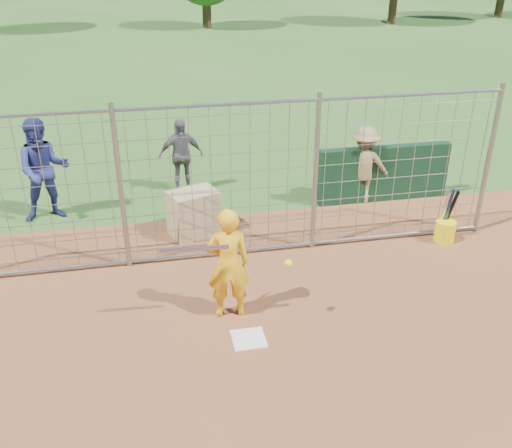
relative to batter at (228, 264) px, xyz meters
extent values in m
plane|color=#2D591E|center=(0.16, -0.40, -0.80)|extent=(100.00, 100.00, 0.00)
cube|color=silver|center=(0.16, -0.60, -0.79)|extent=(0.43, 0.43, 0.02)
cube|color=#11381E|center=(3.56, 3.20, -0.25)|extent=(2.60, 0.20, 1.10)
imported|color=yellow|center=(0.00, 0.00, 0.00)|extent=(0.60, 0.40, 1.60)
imported|color=navy|center=(-2.74, 3.64, 0.14)|extent=(1.01, 0.84, 1.89)
imported|color=#56565B|center=(-0.25, 4.42, -0.04)|extent=(0.92, 0.46, 1.52)
imported|color=#927B4F|center=(3.14, 3.20, -0.05)|extent=(1.08, 0.77, 1.51)
cube|color=tan|center=(-0.21, 2.47, -0.40)|extent=(0.94, 0.79, 0.80)
cylinder|color=silver|center=(-0.45, -0.21, 0.39)|extent=(0.86, 0.12, 0.06)
sphere|color=#E9FF1A|center=(0.72, -0.39, 0.15)|extent=(0.10, 0.10, 0.10)
cylinder|color=#FFEA0D|center=(3.92, 1.35, -0.61)|extent=(0.34, 0.34, 0.38)
cylinder|color=silver|center=(3.87, 1.40, -0.25)|extent=(0.10, 0.30, 0.83)
cylinder|color=navy|center=(3.94, 1.40, -0.25)|extent=(0.06, 0.20, 0.85)
cylinder|color=black|center=(3.99, 1.40, -0.25)|extent=(0.07, 0.34, 0.82)
cylinder|color=gray|center=(-1.34, 1.60, 0.50)|extent=(0.08, 0.08, 2.60)
cylinder|color=gray|center=(1.66, 1.60, 0.50)|extent=(0.08, 0.08, 2.60)
cylinder|color=gray|center=(4.66, 1.60, 0.50)|extent=(0.08, 0.08, 2.60)
cylinder|color=gray|center=(0.16, 1.60, 1.70)|extent=(9.00, 0.05, 0.05)
cylinder|color=gray|center=(0.16, 1.60, -0.72)|extent=(9.00, 0.05, 0.05)
cube|color=gray|center=(0.16, 1.60, 0.45)|extent=(9.00, 0.02, 2.50)
cylinder|color=#3F2B19|center=(3.16, 27.60, 0.28)|extent=(0.50, 0.50, 2.16)
cylinder|color=#3F2B19|center=(14.16, 27.10, 0.49)|extent=(0.50, 0.50, 2.59)
camera|label=1|loc=(-0.93, -6.41, 3.85)|focal=40.00mm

